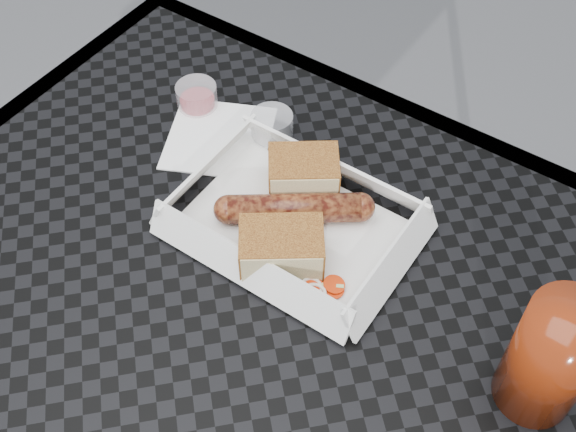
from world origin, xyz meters
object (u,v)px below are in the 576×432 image
object	(u,v)px
patio_table	(209,367)
food_tray	(293,226)
bratwurst	(294,208)
drink_glass	(551,359)

from	to	relation	value
patio_table	food_tray	size ratio (longest dim) A/B	3.64
food_tray	bratwurst	distance (m)	0.02
food_tray	drink_glass	bearing A→B (deg)	-7.31
patio_table	drink_glass	distance (m)	0.34
patio_table	food_tray	xyz separation A→B (m)	(0.00, 0.15, 0.08)
food_tray	drink_glass	distance (m)	0.29
bratwurst	patio_table	bearing A→B (deg)	-89.26
drink_glass	food_tray	bearing A→B (deg)	172.69
bratwurst	drink_glass	distance (m)	0.30
food_tray	bratwurst	bearing A→B (deg)	117.93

